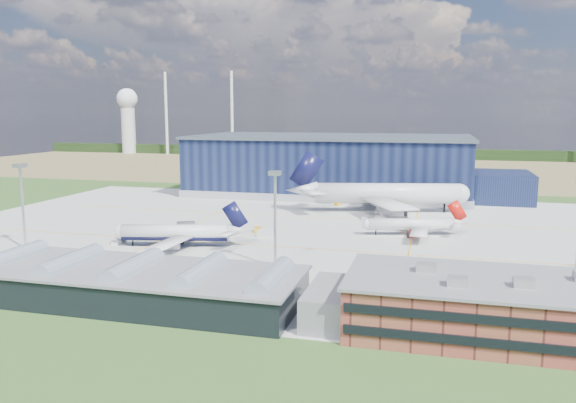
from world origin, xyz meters
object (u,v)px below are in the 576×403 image
(airliner_navy, at_px, (175,224))
(car_b, at_px, (271,289))
(car_a, at_px, (403,260))
(airliner_red, at_px, (410,218))
(gse_tug_a, at_px, (258,230))
(airstair, at_px, (121,238))
(gse_van_b, at_px, (381,220))
(gse_tug_c, at_px, (338,204))
(ops_building, at_px, (486,306))
(light_mast_center, at_px, (275,203))
(light_mast_west, at_px, (22,192))
(gse_cart_a, at_px, (366,218))
(gse_van_a, at_px, (266,233))
(airliner_widebody, at_px, (387,183))
(hangar, at_px, (337,168))

(airliner_navy, relative_size, car_b, 11.01)
(car_a, bearing_deg, airliner_red, 2.98)
(gse_tug_a, relative_size, airstair, 0.82)
(gse_van_b, relative_size, airstair, 1.22)
(gse_tug_a, xyz_separation_m, gse_tug_c, (15.16, 55.62, -0.12))
(ops_building, distance_m, gse_tug_c, 130.45)
(light_mast_center, height_order, airliner_navy, light_mast_center)
(gse_van_b, bearing_deg, car_a, -107.57)
(ops_building, height_order, airstair, ops_building)
(light_mast_west, xyz_separation_m, gse_tug_c, (69.02, 92.00, -14.81))
(car_a, xyz_separation_m, car_b, (-24.97, -29.87, -0.11))
(gse_tug_a, distance_m, car_a, 51.52)
(gse_cart_a, bearing_deg, ops_building, -63.00)
(light_mast_center, distance_m, gse_van_b, 63.69)
(gse_van_a, xyz_separation_m, gse_van_b, (31.10, 28.18, 0.17))
(gse_van_b, bearing_deg, gse_van_a, -167.26)
(gse_tug_c, bearing_deg, airliner_widebody, -10.74)
(airliner_navy, height_order, gse_van_a, airliner_navy)
(gse_cart_a, bearing_deg, gse_van_a, -118.76)
(gse_van_b, bearing_deg, airliner_red, -86.79)
(hangar, xyz_separation_m, car_a, (36.37, -112.94, -10.94))
(gse_van_a, bearing_deg, light_mast_west, 125.68)
(light_mast_west, bearing_deg, car_a, 6.82)
(hangar, height_order, airliner_navy, hangar)
(hangar, relative_size, car_b, 42.24)
(gse_tug_a, height_order, gse_van_b, gse_van_b)
(light_mast_center, xyz_separation_m, airstair, (-48.90, 13.00, -14.04))
(gse_tug_a, height_order, car_b, gse_tug_a)
(ops_building, bearing_deg, hangar, 108.63)
(gse_tug_c, bearing_deg, car_b, -70.04)
(gse_van_a, xyz_separation_m, airstair, (-37.06, -17.84, 0.34))
(light_mast_west, relative_size, gse_van_a, 4.77)
(airliner_navy, xyz_separation_m, car_b, (36.56, -31.12, -5.60))
(airliner_navy, xyz_separation_m, gse_tug_c, (31.37, 78.88, -5.54))
(hangar, bearing_deg, airstair, -110.46)
(hangar, xyz_separation_m, gse_tug_a, (-8.95, -88.43, -10.87))
(airliner_widebody, height_order, airstair, airliner_widebody)
(gse_tug_a, bearing_deg, gse_van_b, 14.54)
(hangar, height_order, gse_tug_a, hangar)
(airliner_widebody, height_order, gse_van_b, airliner_widebody)
(airliner_red, bearing_deg, gse_tug_c, -72.72)
(gse_tug_a, bearing_deg, ops_building, -65.41)
(airliner_red, bearing_deg, light_mast_west, 9.20)
(airliner_red, xyz_separation_m, car_b, (-24.85, -61.74, -4.64))
(ops_building, bearing_deg, airliner_navy, 150.86)
(light_mast_west, relative_size, airliner_navy, 0.61)
(light_mast_center, bearing_deg, gse_van_a, 110.99)
(ops_building, bearing_deg, light_mast_west, 165.38)
(ops_building, bearing_deg, gse_van_b, 106.12)
(hangar, distance_m, airliner_red, 89.03)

